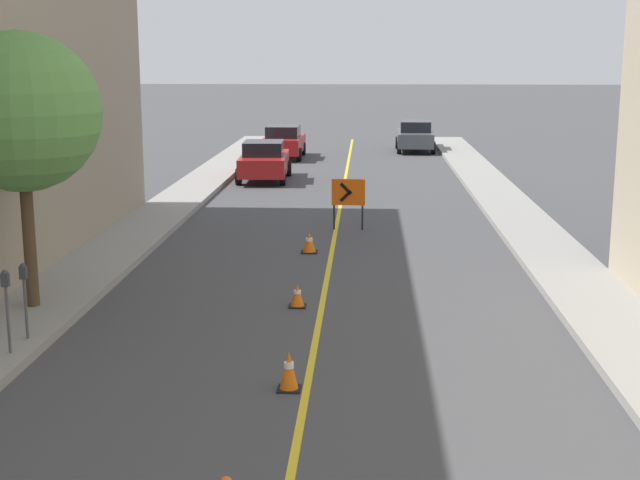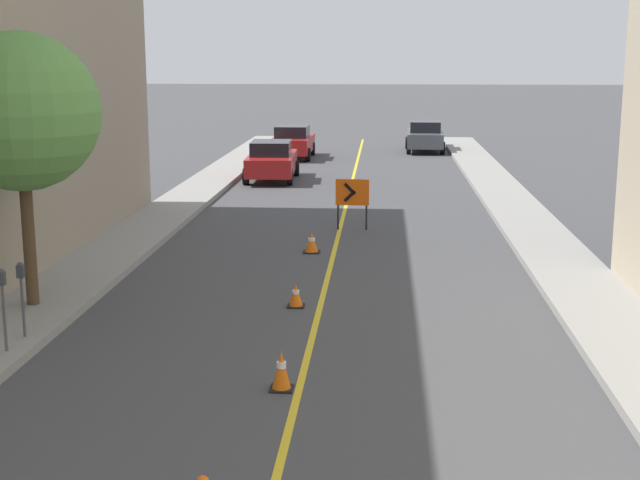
{
  "view_description": "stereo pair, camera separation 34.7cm",
  "coord_description": "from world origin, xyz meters",
  "views": [
    {
      "loc": [
        0.88,
        -0.06,
        5.0
      ],
      "look_at": [
        -0.13,
        18.96,
        1.0
      ],
      "focal_mm": 50.0,
      "sensor_mm": 36.0,
      "label": 1
    },
    {
      "loc": [
        1.23,
        -0.04,
        5.0
      ],
      "look_at": [
        -0.13,
        18.96,
        1.0
      ],
      "focal_mm": 50.0,
      "sensor_mm": 36.0,
      "label": 2
    }
  ],
  "objects": [
    {
      "name": "sidewalk_left",
      "position": [
        -5.52,
        26.49,
        0.08
      ],
      "size": [
        1.82,
        52.98,
        0.17
      ],
      "color": "gray",
      "rests_on": "ground_plane"
    },
    {
      "name": "traffic_cone_fourth",
      "position": [
        -0.49,
        17.15,
        0.24
      ],
      "size": [
        0.34,
        0.34,
        0.48
      ],
      "color": "black",
      "rests_on": "ground_plane"
    },
    {
      "name": "parked_car_curb_far",
      "position": [
        3.36,
        46.51,
        0.8
      ],
      "size": [
        1.95,
        4.34,
        1.59
      ],
      "rotation": [
        0.0,
        0.0,
        -0.02
      ],
      "color": "#474C51",
      "rests_on": "ground_plane"
    },
    {
      "name": "lane_stripe",
      "position": [
        0.0,
        26.49,
        0.0
      ],
      "size": [
        0.12,
        52.98,
        0.01
      ],
      "color": "gold",
      "rests_on": "ground_plane"
    },
    {
      "name": "traffic_cone_fifth",
      "position": [
        -0.57,
        22.16,
        0.26
      ],
      "size": [
        0.42,
        0.42,
        0.53
      ],
      "color": "black",
      "rests_on": "ground_plane"
    },
    {
      "name": "sidewalk_right",
      "position": [
        5.52,
        26.49,
        0.08
      ],
      "size": [
        1.82,
        52.98,
        0.17
      ],
      "color": "gray",
      "rests_on": "ground_plane"
    },
    {
      "name": "parking_meter_near_curb",
      "position": [
        -4.96,
        14.38,
        1.11
      ],
      "size": [
        0.12,
        0.11,
        1.34
      ],
      "color": "#4C4C51",
      "rests_on": "sidewalk_left"
    },
    {
      "name": "traffic_cone_third",
      "position": [
        -0.26,
        12.64,
        0.3
      ],
      "size": [
        0.35,
        0.35,
        0.62
      ],
      "color": "black",
      "rests_on": "ground_plane"
    },
    {
      "name": "arrow_barricade_primary",
      "position": [
        0.35,
        25.25,
        1.03
      ],
      "size": [
        0.97,
        0.1,
        1.47
      ],
      "rotation": [
        0.0,
        0.0,
        -0.02
      ],
      "color": "#EF560C",
      "rests_on": "ground_plane"
    },
    {
      "name": "parking_meter_far_curb",
      "position": [
        -4.96,
        13.61,
        1.16
      ],
      "size": [
        0.12,
        0.11,
        1.41
      ],
      "color": "#4C4C51",
      "rests_on": "sidewalk_left"
    },
    {
      "name": "street_tree_left_near",
      "position": [
        -5.61,
        16.4,
        3.91
      ],
      "size": [
        3.01,
        3.01,
        5.27
      ],
      "color": "#4C3823",
      "rests_on": "sidewalk_left"
    },
    {
      "name": "parked_car_curb_near",
      "position": [
        -3.23,
        35.26,
        0.8
      ],
      "size": [
        1.99,
        4.37,
        1.59
      ],
      "rotation": [
        0.0,
        0.0,
        0.04
      ],
      "color": "maroon",
      "rests_on": "ground_plane"
    },
    {
      "name": "parked_car_curb_mid",
      "position": [
        -3.18,
        43.03,
        0.8
      ],
      "size": [
        1.94,
        4.32,
        1.59
      ],
      "rotation": [
        0.0,
        0.0,
        -0.01
      ],
      "color": "maroon",
      "rests_on": "ground_plane"
    }
  ]
}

